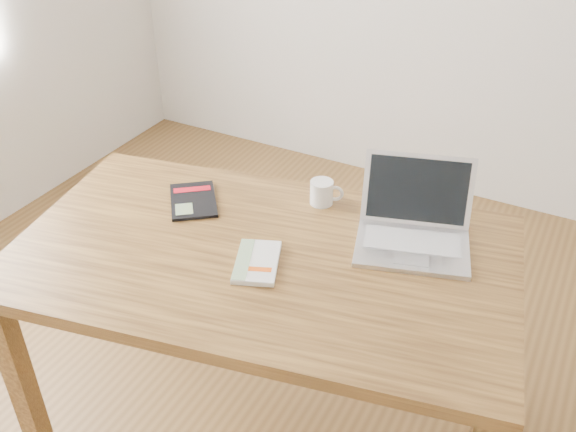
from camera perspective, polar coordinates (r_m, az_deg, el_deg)
The scene contains 6 objects.
room at distance 1.30m, azimuth -1.92°, elevation 12.78°, with size 4.04×4.04×2.70m.
desk at distance 1.84m, azimuth -2.26°, elevation -5.44°, with size 1.52×1.04×0.75m.
white_guidebook at distance 1.73m, azimuth -2.78°, elevation -4.12°, with size 0.18×0.22×0.02m.
black_guidebook at distance 2.01m, azimuth -8.43°, elevation 1.39°, with size 0.23×0.25×0.01m.
laptop at distance 1.84m, azimuth 11.14°, elevation -0.92°, with size 0.38×0.37×0.21m.
coffee_mug at distance 1.97m, azimuth 3.08°, elevation 2.14°, with size 0.10×0.07×0.08m.
Camera 1 is at (0.53, -1.06, 1.82)m, focal length 40.00 mm.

